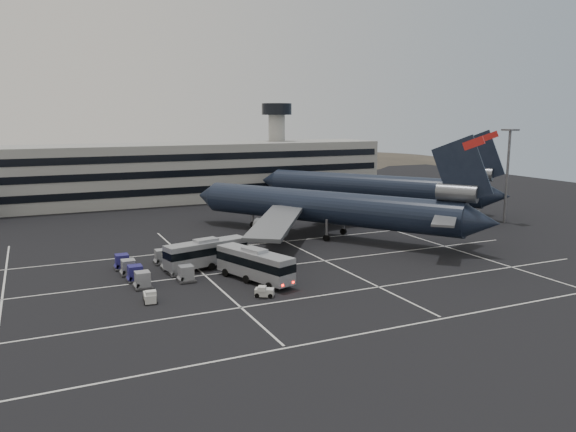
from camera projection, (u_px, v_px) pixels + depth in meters
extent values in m
plane|color=black|center=(258.00, 278.00, 73.02)|extent=(260.00, 260.00, 0.00)
cube|color=silver|center=(344.00, 337.00, 53.34)|extent=(90.00, 0.25, 0.01)
cube|color=silver|center=(290.00, 300.00, 64.07)|extent=(90.00, 0.25, 0.01)
cube|color=silver|center=(247.00, 270.00, 76.59)|extent=(90.00, 0.25, 0.01)
cube|color=silver|center=(216.00, 248.00, 89.11)|extent=(90.00, 0.25, 0.01)
cube|color=silver|center=(3.00, 295.00, 66.04)|extent=(0.25, 55.00, 0.01)
cube|color=silver|center=(201.00, 271.00, 75.91)|extent=(0.25, 55.00, 0.01)
cube|color=silver|center=(318.00, 258.00, 83.32)|extent=(0.25, 55.00, 0.01)
cube|color=silver|center=(436.00, 244.00, 92.37)|extent=(0.25, 55.00, 0.01)
cube|color=gray|center=(148.00, 173.00, 136.17)|extent=(120.00, 18.00, 14.00)
cube|color=black|center=(157.00, 192.00, 128.69)|extent=(118.00, 0.20, 1.60)
cube|color=black|center=(156.00, 175.00, 127.99)|extent=(118.00, 0.20, 1.60)
cube|color=black|center=(155.00, 158.00, 127.33)|extent=(118.00, 0.20, 1.60)
cylinder|color=gray|center=(277.00, 152.00, 151.65)|extent=(4.40, 4.40, 22.00)
cylinder|color=black|center=(277.00, 109.00, 149.62)|extent=(8.00, 8.00, 3.00)
ellipsoid|color=#38332B|center=(177.00, 197.00, 239.76)|extent=(252.00, 180.00, 44.00)
ellipsoid|color=#38332B|center=(339.00, 178.00, 271.87)|extent=(168.00, 120.00, 24.00)
cylinder|color=slate|center=(507.00, 177.00, 108.70)|extent=(0.50, 0.50, 18.00)
cube|color=slate|center=(510.00, 130.00, 107.09)|extent=(2.40, 2.40, 0.35)
cylinder|color=black|center=(325.00, 207.00, 96.94)|extent=(31.14, 43.13, 5.60)
cone|color=black|center=(208.00, 196.00, 110.54)|extent=(7.15, 6.84, 5.60)
cone|color=black|center=(483.00, 222.00, 83.19)|extent=(6.96, 6.95, 5.04)
cube|color=black|center=(462.00, 171.00, 83.70)|extent=(5.64, 8.18, 10.97)
cube|color=red|center=(474.00, 143.00, 82.18)|extent=(2.24, 3.00, 2.24)
cylinder|color=#595B60|center=(457.00, 193.00, 84.54)|extent=(5.56, 6.49, 2.70)
cube|color=slate|center=(445.00, 220.00, 81.90)|extent=(7.55, 7.60, 0.87)
cube|color=slate|center=(460.00, 212.00, 88.93)|extent=(8.16, 5.73, 0.87)
cube|color=slate|center=(276.00, 222.00, 87.67)|extent=(17.00, 21.24, 1.75)
cylinder|color=#595B60|center=(271.00, 227.00, 92.03)|extent=(5.29, 6.08, 2.70)
cube|color=slate|center=(346.00, 201.00, 108.57)|extent=(22.66, 9.77, 1.75)
cylinder|color=#595B60|center=(325.00, 211.00, 107.92)|extent=(5.29, 6.08, 2.70)
cylinder|color=slate|center=(253.00, 216.00, 105.44)|extent=(0.44, 0.44, 3.00)
cylinder|color=black|center=(253.00, 225.00, 105.74)|extent=(1.02, 1.19, 1.10)
cylinder|color=slate|center=(327.00, 228.00, 93.76)|extent=(0.44, 0.44, 3.00)
cylinder|color=black|center=(326.00, 238.00, 94.05)|extent=(1.02, 1.19, 1.10)
cylinder|color=slate|center=(344.00, 222.00, 99.11)|extent=(0.44, 0.44, 3.00)
cylinder|color=black|center=(343.00, 231.00, 99.40)|extent=(1.02, 1.19, 1.10)
cylinder|color=black|center=(371.00, 187.00, 123.79)|extent=(32.27, 42.43, 5.60)
cone|color=black|center=(270.00, 180.00, 136.71)|extent=(7.17, 6.91, 5.60)
cone|color=black|center=(497.00, 196.00, 110.73)|extent=(7.00, 6.99, 5.04)
cube|color=black|center=(481.00, 158.00, 111.15)|extent=(5.87, 8.03, 10.97)
cube|color=red|center=(490.00, 136.00, 109.67)|extent=(2.31, 2.96, 2.24)
cylinder|color=#595B60|center=(477.00, 174.00, 111.98)|extent=(5.67, 6.46, 2.70)
cube|color=slate|center=(469.00, 194.00, 109.26)|extent=(7.45, 7.68, 0.87)
cube|color=slate|center=(478.00, 189.00, 116.42)|extent=(8.16, 5.90, 0.87)
cylinder|color=slate|center=(371.00, 201.00, 124.32)|extent=(0.44, 0.44, 3.00)
cylinder|color=black|center=(370.00, 208.00, 124.61)|extent=(1.04, 1.19, 1.10)
cube|color=#9A9CA2|center=(255.00, 264.00, 71.04)|extent=(6.66, 12.35, 3.31)
cube|color=black|center=(255.00, 261.00, 70.97)|extent=(6.73, 12.43, 1.05)
cube|color=#9A9CA2|center=(254.00, 250.00, 70.72)|extent=(2.77, 3.71, 0.39)
cylinder|color=black|center=(269.00, 287.00, 67.41)|extent=(0.69, 1.12, 1.06)
cylinder|color=black|center=(286.00, 282.00, 69.30)|extent=(0.69, 1.12, 1.06)
cylinder|color=black|center=(246.00, 279.00, 70.40)|extent=(0.69, 1.12, 1.06)
cylinder|color=black|center=(263.00, 275.00, 72.29)|extent=(0.69, 1.12, 1.06)
cylinder|color=black|center=(226.00, 273.00, 73.39)|extent=(0.69, 1.12, 1.06)
cylinder|color=black|center=(242.00, 269.00, 75.29)|extent=(0.69, 1.12, 1.06)
cube|color=#FF0C05|center=(283.00, 285.00, 66.37)|extent=(0.29, 0.18, 0.24)
cube|color=#FF0C05|center=(293.00, 282.00, 67.58)|extent=(0.29, 0.18, 0.24)
cube|color=#9A9CA2|center=(206.00, 253.00, 77.17)|extent=(12.04, 5.26, 3.20)
cube|color=black|center=(206.00, 250.00, 77.10)|extent=(12.12, 5.34, 1.01)
cube|color=#9A9CA2|center=(206.00, 240.00, 76.85)|extent=(3.51, 2.39, 0.37)
cylinder|color=black|center=(237.00, 262.00, 78.91)|extent=(1.08, 0.57, 1.02)
cylinder|color=black|center=(227.00, 258.00, 80.98)|extent=(1.08, 0.57, 1.02)
cylinder|color=black|center=(211.00, 267.00, 76.43)|extent=(1.08, 0.57, 1.02)
cylinder|color=black|center=(202.00, 263.00, 78.50)|extent=(1.08, 0.57, 1.02)
cylinder|color=black|center=(184.00, 272.00, 73.95)|extent=(1.08, 0.57, 1.02)
cylinder|color=black|center=(175.00, 267.00, 76.02)|extent=(1.08, 0.57, 1.02)
cube|color=silver|center=(150.00, 297.00, 63.33)|extent=(1.49, 2.42, 0.94)
cube|color=silver|center=(150.00, 293.00, 62.73)|extent=(1.24, 1.06, 0.52)
cylinder|color=black|center=(145.00, 302.00, 62.42)|extent=(0.29, 0.61, 0.59)
cylinder|color=black|center=(156.00, 301.00, 62.78)|extent=(0.29, 0.61, 0.59)
cylinder|color=black|center=(144.00, 298.00, 63.98)|extent=(0.29, 0.61, 0.59)
cylinder|color=black|center=(154.00, 297.00, 64.34)|extent=(0.29, 0.61, 0.59)
cube|color=silver|center=(264.00, 292.00, 65.28)|extent=(2.44, 2.14, 0.88)
cube|color=silver|center=(269.00, 287.00, 65.11)|extent=(1.32, 1.38, 0.49)
cylinder|color=black|center=(270.00, 296.00, 64.70)|extent=(0.58, 0.47, 0.55)
cylinder|color=black|center=(272.00, 293.00, 65.75)|extent=(0.58, 0.47, 0.55)
cylinder|color=black|center=(257.00, 295.00, 64.90)|extent=(0.58, 0.47, 0.55)
cylinder|color=black|center=(259.00, 293.00, 65.95)|extent=(0.58, 0.47, 0.55)
cube|color=#2D2D30|center=(143.00, 287.00, 68.57)|extent=(2.34, 2.64, 0.20)
cylinder|color=black|center=(143.00, 287.00, 68.59)|extent=(0.11, 0.22, 0.22)
cube|color=gray|center=(143.00, 279.00, 68.40)|extent=(1.88, 1.88, 1.78)
cube|color=#2D2D30|center=(186.00, 280.00, 71.33)|extent=(2.34, 2.64, 0.20)
cylinder|color=black|center=(186.00, 281.00, 71.34)|extent=(0.11, 0.22, 0.22)
cube|color=gray|center=(186.00, 273.00, 71.15)|extent=(1.88, 1.88, 1.78)
cube|color=#2D2D30|center=(136.00, 280.00, 71.42)|extent=(2.34, 2.64, 0.20)
cylinder|color=black|center=(136.00, 280.00, 71.43)|extent=(0.11, 0.22, 0.22)
cube|color=navy|center=(135.00, 272.00, 71.24)|extent=(1.88, 1.88, 1.78)
cube|color=#2D2D30|center=(178.00, 274.00, 74.17)|extent=(2.34, 2.64, 0.20)
cylinder|color=black|center=(178.00, 274.00, 74.18)|extent=(0.11, 0.22, 0.22)
cube|color=gray|center=(177.00, 266.00, 74.00)|extent=(1.88, 1.88, 1.78)
cube|color=#2D2D30|center=(129.00, 274.00, 74.26)|extent=(2.34, 2.64, 0.20)
cylinder|color=black|center=(129.00, 274.00, 74.28)|extent=(0.11, 0.22, 0.22)
cube|color=gray|center=(128.00, 266.00, 74.09)|extent=(1.88, 1.88, 1.78)
cube|color=#2D2D30|center=(169.00, 268.00, 77.02)|extent=(2.34, 2.64, 0.20)
cylinder|color=black|center=(169.00, 268.00, 77.03)|extent=(0.11, 0.22, 0.22)
cube|color=gray|center=(169.00, 261.00, 76.84)|extent=(1.88, 1.88, 1.78)
cube|color=#2D2D30|center=(122.00, 268.00, 77.11)|extent=(2.34, 2.64, 0.20)
cylinder|color=black|center=(122.00, 268.00, 77.12)|extent=(0.11, 0.22, 0.22)
cube|color=navy|center=(122.00, 261.00, 76.93)|extent=(1.88, 1.88, 1.78)
cube|color=#2D2D30|center=(162.00, 262.00, 79.86)|extent=(2.34, 2.64, 0.20)
cylinder|color=black|center=(162.00, 263.00, 79.87)|extent=(0.11, 0.22, 0.22)
cube|color=gray|center=(162.00, 256.00, 79.69)|extent=(1.88, 1.88, 1.78)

